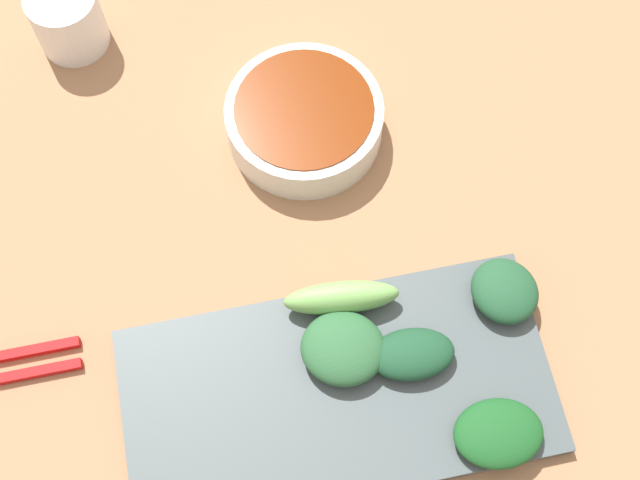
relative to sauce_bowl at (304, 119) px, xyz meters
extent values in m
cube|color=#9A6E4B|center=(0.15, -0.02, -0.03)|extent=(2.10, 2.10, 0.02)
cylinder|color=silver|center=(0.00, 0.00, 0.00)|extent=(0.14, 0.14, 0.04)
cylinder|color=#6E2807|center=(0.00, 0.00, 0.01)|extent=(0.12, 0.12, 0.02)
cube|color=#434E4F|center=(0.24, -0.02, -0.02)|extent=(0.17, 0.34, 0.01)
ellipsoid|color=#185021|center=(0.30, 0.09, 0.00)|extent=(0.06, 0.07, 0.02)
ellipsoid|color=#74B258|center=(0.17, 0.00, 0.01)|extent=(0.04, 0.10, 0.03)
ellipsoid|color=#2A5B34|center=(0.22, -0.01, 0.00)|extent=(0.08, 0.08, 0.03)
ellipsoid|color=#1F4C2D|center=(0.19, 0.13, 0.00)|extent=(0.07, 0.07, 0.03)
ellipsoid|color=#1A452A|center=(0.23, 0.04, 0.00)|extent=(0.05, 0.07, 0.02)
cylinder|color=white|center=(-0.14, -0.20, 0.01)|extent=(0.07, 0.07, 0.06)
camera|label=1|loc=(0.40, -0.07, 0.67)|focal=48.81mm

